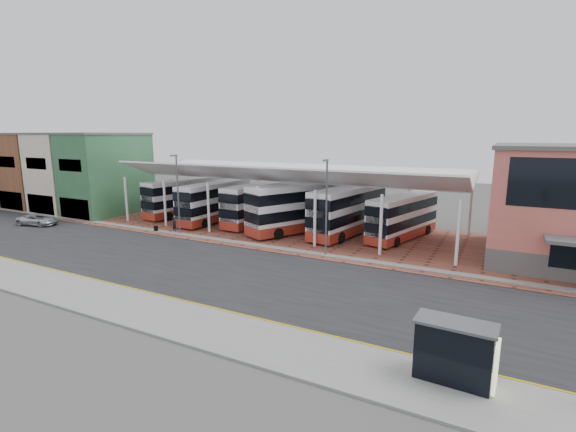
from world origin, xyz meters
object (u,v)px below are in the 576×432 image
Objects in this scene: bus_2 at (259,204)px; pedestrian at (174,225)px; bus_4 at (348,211)px; silver_car at (38,220)px; bus_0 at (185,197)px; bus_shelter at (461,349)px; bus_3 at (301,208)px; bus_1 at (215,202)px; bus_5 at (403,217)px.

bus_2 reaches higher than pedestrian.
bus_4 is 34.43m from silver_car.
bus_0 is at bearing 29.92° from pedestrian.
bus_2 is (10.87, 0.04, 0.01)m from bus_0.
bus_shelter is at bearing -40.82° from bus_2.
pedestrian is at bearing -45.93° from bus_0.
bus_0 is 16.29m from silver_car.
bus_3 is 29.58m from silver_car.
bus_shelter is at bearing -115.28° from silver_car.
bus_3 reaches higher than bus_1.
bus_1 is at bearing -67.96° from silver_car.
bus_0 is at bearing -52.82° from silver_car.
pedestrian is at bearing 155.00° from bus_shelter.
bus_4 reaches higher than pedestrian.
bus_5 is (15.98, 0.57, -0.16)m from bus_2.
bus_0 is at bearing -176.33° from bus_2.
bus_0 is 2.48× the size of silver_car.
silver_car is 2.85× the size of pedestrian.
bus_0 is 26.86m from bus_5.
bus_3 is at bearing 0.68° from bus_1.
bus_3 is at bearing -9.66° from bus_2.
bus_1 is at bearing -167.01° from bus_4.
silver_car is (-32.17, -12.13, -1.80)m from bus_4.
bus_shelter is (23.59, -23.00, -0.58)m from bus_2.
bus_0 is 0.94× the size of bus_4.
bus_5 is (10.03, 1.95, -0.38)m from bus_3.
bus_2 is 1.06× the size of bus_5.
silver_car is at bearing -121.56° from bus_0.
bus_3 is 13.22m from pedestrian.
bus_0 is 1.02× the size of bus_1.
bus_1 reaches higher than bus_shelter.
bus_4 is (10.68, -0.15, 0.14)m from bus_2.
bus_4 is at bearing 5.26° from bus_1.
pedestrian reaches higher than silver_car.
silver_car is (-27.44, -10.90, -1.89)m from bus_3.
bus_4 is at bearing 122.01° from bus_shelter.
pedestrian is at bearing -86.42° from silver_car.
bus_4 reaches higher than bus_0.
bus_4 is 5.36m from bus_5.
bus_2 is 9.67m from pedestrian.
pedestrian is (-0.29, -6.54, -1.45)m from bus_1.
bus_0 is 9.61m from pedestrian.
bus_0 is at bearing 168.58° from bus_1.
bus_5 is at bearing 110.43° from bus_shelter.
bus_1 is 1.05× the size of bus_5.
bus_3 reaches higher than bus_0.
bus_1 is 21.24m from bus_5.
bus_4 reaches higher than bus_shelter.
silver_car is 46.34m from bus_shelter.
bus_2 is 7.01× the size of pedestrian.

